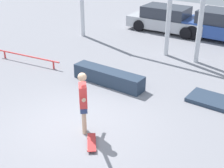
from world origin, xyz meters
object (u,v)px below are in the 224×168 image
(grind_box, at_px, (108,77))
(grind_rail, at_px, (28,57))
(skateboarder, at_px, (83,100))
(parked_car_silver, at_px, (167,19))
(skateboard, at_px, (92,142))
(parked_car_blue, at_px, (223,26))

(grind_box, bearing_deg, grind_rail, -173.99)
(skateboarder, relative_size, parked_car_silver, 0.39)
(skateboarder, bearing_deg, skateboard, 14.04)
(grind_rail, distance_m, parked_car_blue, 9.51)
(skateboard, height_order, parked_car_blue, parked_car_blue)
(parked_car_blue, bearing_deg, skateboard, -89.47)
(skateboard, distance_m, grind_box, 3.55)
(skateboarder, bearing_deg, grind_rail, -158.97)
(parked_car_silver, bearing_deg, grind_box, -82.38)
(skateboarder, height_order, parked_car_blue, skateboarder)
(grind_box, bearing_deg, skateboarder, -64.88)
(skateboarder, distance_m, parked_car_silver, 10.36)
(skateboarder, xyz_separation_m, parked_car_blue, (0.13, 10.27, -0.28))
(skateboard, xyz_separation_m, grind_rail, (-5.61, 2.66, 0.21))
(grind_rail, bearing_deg, skateboard, -25.36)
(grind_box, xyz_separation_m, parked_car_blue, (1.41, 7.53, 0.43))
(skateboard, height_order, grind_box, grind_box)
(skateboard, relative_size, parked_car_blue, 0.18)
(skateboarder, bearing_deg, parked_car_blue, 134.98)
(skateboard, bearing_deg, parked_car_blue, 141.27)
(skateboarder, xyz_separation_m, grind_box, (-1.28, 2.74, -0.71))
(grind_box, distance_m, parked_car_silver, 7.39)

